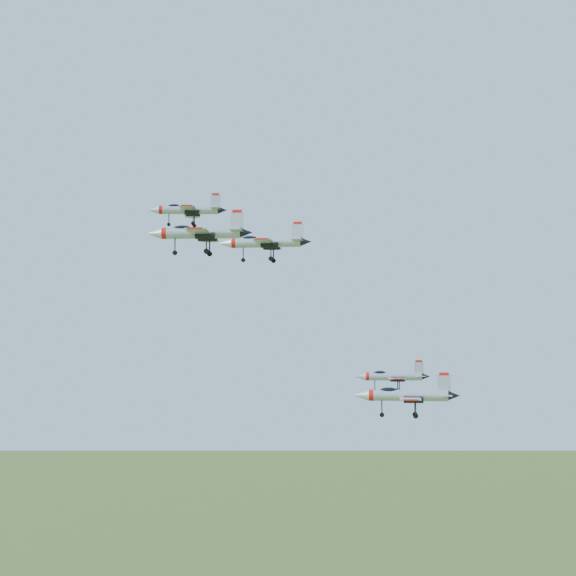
{
  "coord_description": "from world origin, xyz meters",
  "views": [
    {
      "loc": [
        16.73,
        -111.7,
        119.92
      ],
      "look_at": [
        5.99,
        -3.15,
        128.97
      ],
      "focal_mm": 50.0,
      "sensor_mm": 36.0,
      "label": 1
    }
  ],
  "objects": [
    {
      "name": "jet_lead",
      "position": [
        -12.23,
        13.88,
        143.22
      ],
      "size": [
        12.94,
        10.78,
        3.46
      ],
      "rotation": [
        0.0,
        0.0,
        0.12
      ],
      "color": "#B1B7BF"
    },
    {
      "name": "jet_left_low",
      "position": [
        20.13,
        5.81,
        116.76
      ],
      "size": [
        11.04,
        9.15,
        2.95
      ],
      "rotation": [
        0.0,
        0.0,
        0.09
      ],
      "color": "#B1B7BF"
    },
    {
      "name": "jet_left_high",
      "position": [
        2.43,
        -2.05,
        135.48
      ],
      "size": [
        13.2,
        10.87,
        3.53
      ],
      "rotation": [
        0.0,
        0.0,
        -0.04
      ],
      "color": "#B1B7BF"
    },
    {
      "name": "jet_right_low",
      "position": [
        21.11,
        -15.12,
        115.11
      ],
      "size": [
        12.64,
        10.4,
        3.38
      ],
      "rotation": [
        0.0,
        0.0,
        -0.03
      ],
      "color": "#B1B7BF"
    },
    {
      "name": "jet_right_high",
      "position": [
        -3.34,
        -18.33,
        134.43
      ],
      "size": [
        12.86,
        10.58,
        3.44
      ],
      "rotation": [
        0.0,
        0.0,
        0.03
      ],
      "color": "#B1B7BF"
    }
  ]
}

